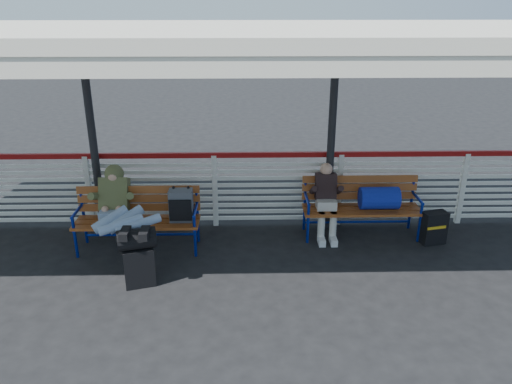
{
  "coord_description": "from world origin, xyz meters",
  "views": [
    {
      "loc": [
        0.49,
        -5.56,
        3.51
      ],
      "look_at": [
        0.64,
        1.0,
        0.93
      ],
      "focal_mm": 35.0,
      "sensor_mm": 36.0,
      "label": 1
    }
  ],
  "objects_px": {
    "bench_right": "(370,200)",
    "companion_person": "(326,200)",
    "traveler_man": "(121,215)",
    "bench_left": "(152,211)",
    "luggage_stack": "(138,255)",
    "suitcase_side": "(434,228)"
  },
  "relations": [
    {
      "from": "luggage_stack",
      "to": "traveler_man",
      "type": "relative_size",
      "value": 0.49
    },
    {
      "from": "bench_right",
      "to": "companion_person",
      "type": "relative_size",
      "value": 1.57
    },
    {
      "from": "bench_left",
      "to": "companion_person",
      "type": "height_order",
      "value": "companion_person"
    },
    {
      "from": "bench_left",
      "to": "luggage_stack",
      "type": "bearing_deg",
      "value": -90.82
    },
    {
      "from": "bench_left",
      "to": "bench_right",
      "type": "height_order",
      "value": "bench_left"
    },
    {
      "from": "traveler_man",
      "to": "companion_person",
      "type": "height_order",
      "value": "traveler_man"
    },
    {
      "from": "traveler_man",
      "to": "suitcase_side",
      "type": "xyz_separation_m",
      "value": [
        4.56,
        0.4,
        -0.44
      ]
    },
    {
      "from": "bench_right",
      "to": "traveler_man",
      "type": "xyz_separation_m",
      "value": [
        -3.64,
        -0.7,
        0.1
      ]
    },
    {
      "from": "luggage_stack",
      "to": "bench_right",
      "type": "bearing_deg",
      "value": 7.18
    },
    {
      "from": "bench_left",
      "to": "companion_person",
      "type": "relative_size",
      "value": 1.57
    },
    {
      "from": "bench_left",
      "to": "suitcase_side",
      "type": "height_order",
      "value": "bench_left"
    },
    {
      "from": "bench_left",
      "to": "bench_right",
      "type": "distance_m",
      "value": 3.3
    },
    {
      "from": "luggage_stack",
      "to": "traveler_man",
      "type": "height_order",
      "value": "traveler_man"
    },
    {
      "from": "luggage_stack",
      "to": "bench_right",
      "type": "xyz_separation_m",
      "value": [
        3.29,
        1.39,
        0.16
      ]
    },
    {
      "from": "traveler_man",
      "to": "companion_person",
      "type": "xyz_separation_m",
      "value": [
        2.96,
        0.7,
        -0.1
      ]
    },
    {
      "from": "bench_right",
      "to": "traveler_man",
      "type": "bearing_deg",
      "value": -169.07
    },
    {
      "from": "traveler_man",
      "to": "bench_left",
      "type": "bearing_deg",
      "value": 43.67
    },
    {
      "from": "luggage_stack",
      "to": "suitcase_side",
      "type": "xyz_separation_m",
      "value": [
        4.22,
        1.08,
        -0.18
      ]
    },
    {
      "from": "bench_right",
      "to": "companion_person",
      "type": "xyz_separation_m",
      "value": [
        -0.68,
        -0.01,
        0.0
      ]
    },
    {
      "from": "bench_right",
      "to": "suitcase_side",
      "type": "height_order",
      "value": "bench_right"
    },
    {
      "from": "traveler_man",
      "to": "companion_person",
      "type": "distance_m",
      "value": 3.04
    },
    {
      "from": "luggage_stack",
      "to": "companion_person",
      "type": "bearing_deg",
      "value": 12.16
    }
  ]
}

